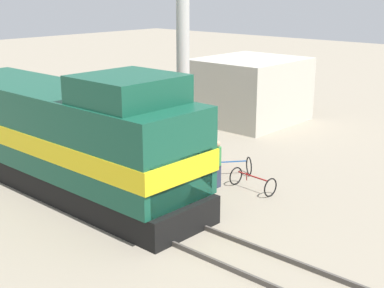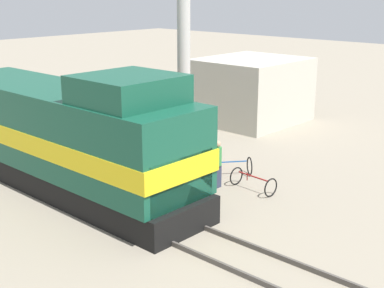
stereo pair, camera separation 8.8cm
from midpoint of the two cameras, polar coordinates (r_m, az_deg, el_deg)
ground_plane at (r=18.82m, az=-8.59°, el=-6.43°), size 120.00×120.00×0.00m
rail_near at (r=18.39m, az=-10.34°, el=-6.82°), size 0.08×34.29×0.15m
rail_far at (r=19.21m, az=-6.93°, el=-5.64°), size 0.08×34.29×0.15m
locomotive at (r=19.99m, az=-13.10°, el=0.75°), size 3.16×12.97×4.64m
utility_pole at (r=22.63m, az=-0.77°, el=10.43°), size 1.80×0.55×9.73m
vendor_umbrella at (r=21.58m, az=-0.03°, el=1.60°), size 2.01×2.01×1.96m
billboard_sign at (r=24.44m, az=-3.52°, el=5.41°), size 2.27×0.12×3.45m
shrub_cluster at (r=21.55m, az=0.60°, el=-2.17°), size 0.78×0.78×0.78m
person_bystander at (r=19.88m, az=2.82°, el=-1.92°), size 0.34×0.34×1.83m
bicycle at (r=21.29m, az=4.02°, el=-2.46°), size 1.86×1.68×0.74m
bicycle_spare at (r=19.88m, az=6.65°, el=-3.98°), size 0.84×1.77×0.70m
building_block_distant at (r=30.07m, az=6.41°, el=5.73°), size 5.55×4.93×3.51m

